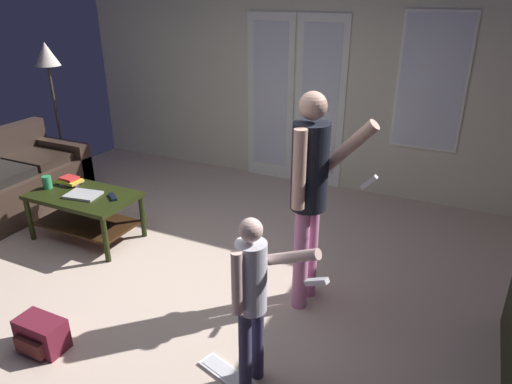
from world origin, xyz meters
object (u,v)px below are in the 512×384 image
(coffee_table, at_px, (85,206))
(book_stack, at_px, (70,181))
(person_child, at_px, (253,291))
(floor_lamp, at_px, (48,64))
(backpack, at_px, (41,335))
(cup_near_edge, at_px, (47,182))
(tv_remote_black, at_px, (113,197))
(person_adult, at_px, (311,185))
(loose_keyboard, at_px, (228,375))
(laptop_closed, at_px, (83,195))

(coffee_table, relative_size, book_stack, 4.69)
(coffee_table, distance_m, person_child, 2.51)
(person_child, height_order, floor_lamp, floor_lamp)
(coffee_table, bearing_deg, floor_lamp, 142.32)
(coffee_table, xyz_separation_m, backpack, (0.85, -1.32, -0.23))
(book_stack, bearing_deg, floor_lamp, 139.85)
(cup_near_edge, height_order, tv_remote_black, cup_near_edge)
(person_adult, height_order, book_stack, person_adult)
(coffee_table, distance_m, loose_keyboard, 2.37)
(tv_remote_black, bearing_deg, coffee_table, -135.26)
(tv_remote_black, bearing_deg, laptop_closed, -128.05)
(floor_lamp, distance_m, backpack, 3.67)
(floor_lamp, bearing_deg, person_adult, -17.44)
(person_child, distance_m, backpack, 1.59)
(loose_keyboard, bearing_deg, book_stack, 154.81)
(coffee_table, relative_size, person_adult, 0.62)
(person_child, xyz_separation_m, floor_lamp, (-3.79, 2.14, 0.75))
(laptop_closed, relative_size, book_stack, 1.41)
(floor_lamp, xyz_separation_m, book_stack, (1.21, -1.02, -0.94))
(loose_keyboard, height_order, book_stack, book_stack)
(person_adult, height_order, backpack, person_adult)
(person_adult, distance_m, laptop_closed, 2.31)
(laptop_closed, bearing_deg, person_child, -32.03)
(person_child, relative_size, tv_remote_black, 6.79)
(cup_near_edge, bearing_deg, book_stack, 55.58)
(backpack, height_order, book_stack, book_stack)
(coffee_table, relative_size, floor_lamp, 0.60)
(backpack, height_order, laptop_closed, laptop_closed)
(laptop_closed, bearing_deg, person_adult, -9.27)
(person_adult, xyz_separation_m, cup_near_edge, (-2.70, -0.01, -0.46))
(person_adult, relative_size, cup_near_edge, 13.25)
(person_child, height_order, cup_near_edge, person_child)
(person_child, bearing_deg, book_stack, 156.66)
(backpack, relative_size, loose_keyboard, 0.74)
(loose_keyboard, relative_size, book_stack, 2.10)
(person_child, height_order, loose_keyboard, person_child)
(laptop_closed, bearing_deg, floor_lamp, 133.01)
(person_child, distance_m, book_stack, 2.81)
(laptop_closed, relative_size, cup_near_edge, 2.46)
(coffee_table, relative_size, person_child, 0.89)
(floor_lamp, distance_m, laptop_closed, 2.17)
(backpack, xyz_separation_m, tv_remote_black, (-0.52, 1.37, 0.37))
(cup_near_edge, xyz_separation_m, tv_remote_black, (0.74, 0.09, -0.05))
(person_child, xyz_separation_m, laptop_closed, (-2.25, 0.94, -0.21))
(floor_lamp, xyz_separation_m, tv_remote_black, (1.83, -1.11, -0.96))
(person_child, relative_size, laptop_closed, 3.74)
(floor_lamp, distance_m, loose_keyboard, 4.46)
(person_child, bearing_deg, tv_remote_black, 152.39)
(cup_near_edge, bearing_deg, backpack, -45.56)
(tv_remote_black, distance_m, book_stack, 0.62)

